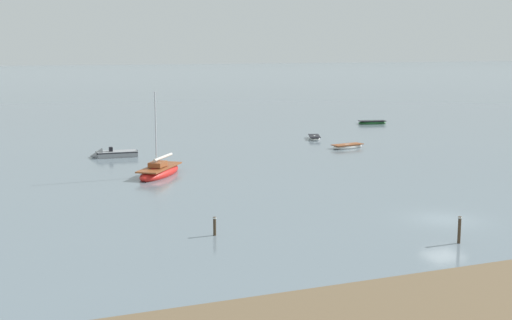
{
  "coord_description": "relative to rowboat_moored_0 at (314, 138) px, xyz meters",
  "views": [
    {
      "loc": [
        -27.77,
        -36.1,
        11.16
      ],
      "look_at": [
        -3.08,
        25.46,
        0.24
      ],
      "focal_mm": 48.43,
      "sensor_mm": 36.0,
      "label": 1
    }
  ],
  "objects": [
    {
      "name": "motorboat_moored_2",
      "position": [
        -25.69,
        -4.73,
        0.06
      ],
      "size": [
        4.89,
        1.97,
        1.63
      ],
      "rotation": [
        0.0,
        0.0,
        3.08
      ],
      "color": "gray",
      "rests_on": "ground"
    },
    {
      "name": "mooring_post_near",
      "position": [
        -25.14,
        -36.86,
        0.39
      ],
      "size": [
        0.22,
        0.22,
        1.26
      ],
      "color": "#413323",
      "rests_on": "ground"
    },
    {
      "name": "rowboat_moored_0",
      "position": [
        0.0,
        0.0,
        0.0
      ],
      "size": [
        2.61,
        3.97,
        0.59
      ],
      "rotation": [
        0.0,
        0.0,
        1.19
      ],
      "color": "white",
      "rests_on": "ground"
    },
    {
      "name": "rowboat_moored_3",
      "position": [
        0.0,
        -8.16,
        0.01
      ],
      "size": [
        4.16,
        2.04,
        0.63
      ],
      "rotation": [
        0.0,
        0.0,
        0.18
      ],
      "color": "white",
      "rests_on": "ground"
    },
    {
      "name": "ground_plane",
      "position": [
        -9.96,
        -38.8,
        -0.16
      ],
      "size": [
        800.0,
        800.0,
        0.0
      ],
      "primitive_type": "plane",
      "color": "slate"
    },
    {
      "name": "mooring_post_left",
      "position": [
        -12.64,
        -43.67,
        0.59
      ],
      "size": [
        0.22,
        0.22,
        1.75
      ],
      "color": "#433323",
      "rests_on": "ground"
    },
    {
      "name": "sailboat_moored_0",
      "position": [
        -23.44,
        -16.52,
        0.17
      ],
      "size": [
        5.89,
        6.79,
        7.74
      ],
      "rotation": [
        0.0,
        0.0,
        4.06
      ],
      "color": "red",
      "rests_on": "ground"
    },
    {
      "name": "rowboat_moored_2",
      "position": [
        15.41,
        11.93,
        0.02
      ],
      "size": [
        4.42,
        2.29,
        0.67
      ],
      "rotation": [
        0.0,
        0.0,
        6.07
      ],
      "color": "#23602D",
      "rests_on": "ground"
    }
  ]
}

